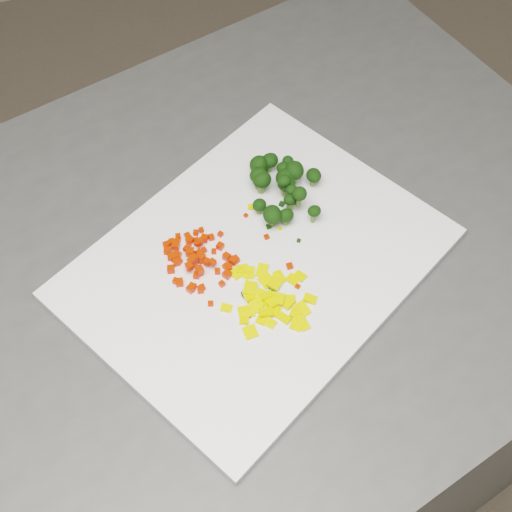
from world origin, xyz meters
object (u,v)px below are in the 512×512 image
object	(u,v)px
carrot_pile	(198,255)
pepper_pile	(267,297)
cutting_board	(256,263)
counter_block	(230,398)
broccoli_pile	(289,186)

from	to	relation	value
carrot_pile	pepper_pile	size ratio (longest dim) A/B	0.86
cutting_board	carrot_pile	xyz separation A→B (m)	(-0.07, 0.02, 0.02)
counter_block	broccoli_pile	bearing A→B (deg)	25.54
counter_block	cutting_board	size ratio (longest dim) A/B	2.47
cutting_board	counter_block	bearing A→B (deg)	150.61
pepper_pile	counter_block	bearing A→B (deg)	113.47
cutting_board	carrot_pile	size ratio (longest dim) A/B	4.50
carrot_pile	pepper_pile	bearing A→B (deg)	-53.06
counter_block	pepper_pile	size ratio (longest dim) A/B	9.56
counter_block	cutting_board	xyz separation A→B (m)	(0.04, -0.02, 0.46)
cutting_board	broccoli_pile	distance (m)	0.11
counter_block	pepper_pile	bearing A→B (deg)	-66.53
cutting_board	carrot_pile	distance (m)	0.07
cutting_board	broccoli_pile	size ratio (longest dim) A/B	3.75
cutting_board	pepper_pile	distance (m)	0.06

